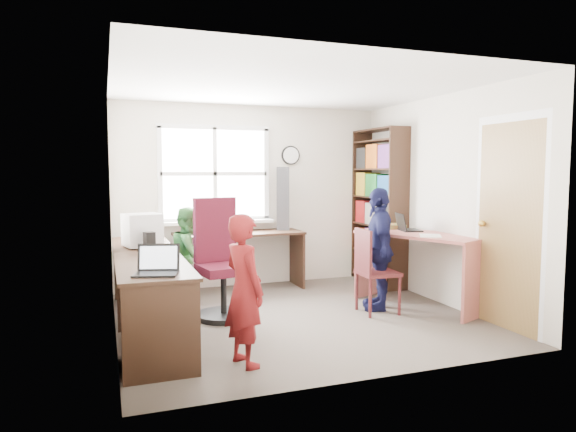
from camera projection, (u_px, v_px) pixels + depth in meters
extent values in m
cube|color=#463D37|center=(296.00, 318.00, 5.40)|extent=(3.60, 3.40, 0.02)
cube|color=white|center=(296.00, 84.00, 5.19)|extent=(3.60, 3.40, 0.02)
cube|color=beige|center=(251.00, 196.00, 6.90)|extent=(3.60, 0.02, 2.40)
cube|color=beige|center=(380.00, 218.00, 3.69)|extent=(3.60, 0.02, 2.40)
cube|color=beige|center=(111.00, 208.00, 4.69)|extent=(0.02, 3.40, 2.40)
cube|color=beige|center=(443.00, 200.00, 5.90)|extent=(0.02, 3.40, 2.40)
cube|color=white|center=(215.00, 174.00, 6.68)|extent=(1.40, 0.01, 1.20)
cube|color=white|center=(215.00, 174.00, 6.68)|extent=(1.48, 0.04, 1.28)
cube|color=olive|center=(508.00, 227.00, 4.93)|extent=(0.02, 0.82, 2.00)
sphere|color=gold|center=(481.00, 224.00, 5.23)|extent=(0.07, 0.07, 0.07)
cylinder|color=black|center=(291.00, 155.00, 7.01)|extent=(0.26, 0.03, 0.26)
cylinder|color=white|center=(291.00, 155.00, 6.99)|extent=(0.22, 0.01, 0.22)
cube|color=#301E13|center=(146.00, 254.00, 4.93)|extent=(0.60, 2.70, 0.03)
cube|color=#301E13|center=(239.00, 234.00, 6.58)|extent=(1.65, 0.56, 0.03)
cube|color=#301E13|center=(147.00, 293.00, 4.96)|extent=(0.56, 0.03, 0.72)
cube|color=#301E13|center=(162.00, 333.00, 3.72)|extent=(0.56, 0.03, 0.72)
cube|color=#301E13|center=(139.00, 269.00, 6.20)|extent=(0.56, 0.03, 0.72)
cube|color=#301E13|center=(297.00, 259.00, 6.89)|extent=(0.03, 0.52, 0.72)
cube|color=#301E13|center=(157.00, 319.00, 4.07)|extent=(0.54, 0.45, 0.72)
cube|color=#C16A60|center=(421.00, 235.00, 5.81)|extent=(1.17, 1.59, 0.03)
cube|color=#C16A60|center=(478.00, 281.00, 5.33)|extent=(0.59, 0.27, 0.80)
cube|color=#C16A60|center=(372.00, 263.00, 6.36)|extent=(0.59, 0.27, 0.80)
cube|color=#301E13|center=(399.00, 209.00, 6.50)|extent=(0.30, 0.02, 2.10)
cube|color=#301E13|center=(362.00, 205.00, 7.44)|extent=(0.30, 0.02, 2.10)
cube|color=#301E13|center=(380.00, 130.00, 6.88)|extent=(0.30, 1.00, 0.02)
cube|color=#301E13|center=(378.00, 279.00, 7.06)|extent=(0.30, 1.00, 0.02)
cube|color=#301E13|center=(378.00, 253.00, 7.03)|extent=(0.30, 1.00, 0.02)
cube|color=#301E13|center=(379.00, 225.00, 6.99)|extent=(0.30, 1.00, 0.02)
cube|color=#301E13|center=(379.00, 197.00, 6.96)|extent=(0.30, 1.00, 0.02)
cube|color=#301E13|center=(380.00, 169.00, 6.93)|extent=(0.30, 1.00, 0.02)
cube|color=#301E13|center=(380.00, 141.00, 6.89)|extent=(0.30, 1.00, 0.02)
cube|color=#A51719|center=(390.00, 272.00, 6.76)|extent=(0.25, 0.28, 0.27)
cube|color=#174C8D|center=(377.00, 267.00, 7.06)|extent=(0.25, 0.30, 0.29)
cube|color=#1C752A|center=(367.00, 263.00, 7.34)|extent=(0.25, 0.26, 0.30)
cube|color=gold|center=(390.00, 244.00, 6.73)|extent=(0.25, 0.28, 0.30)
cube|color=#662F75|center=(378.00, 240.00, 7.03)|extent=(0.25, 0.30, 0.32)
cube|color=#D46117|center=(367.00, 239.00, 7.31)|extent=(0.25, 0.26, 0.29)
cube|color=black|center=(391.00, 214.00, 6.70)|extent=(0.25, 0.28, 0.32)
cube|color=beige|center=(378.00, 214.00, 7.00)|extent=(0.25, 0.30, 0.29)
cube|color=#A51719|center=(368.00, 211.00, 7.28)|extent=(0.25, 0.26, 0.30)
cube|color=#174C8D|center=(391.00, 187.00, 6.66)|extent=(0.25, 0.28, 0.29)
cube|color=#1C752A|center=(379.00, 185.00, 6.96)|extent=(0.25, 0.30, 0.30)
cube|color=gold|center=(368.00, 184.00, 7.24)|extent=(0.25, 0.26, 0.32)
cube|color=#662F75|center=(392.00, 156.00, 6.63)|extent=(0.25, 0.28, 0.30)
cube|color=#D46117|center=(379.00, 156.00, 6.93)|extent=(0.25, 0.30, 0.32)
cube|color=black|center=(368.00, 158.00, 7.21)|extent=(0.25, 0.26, 0.29)
cylinder|color=black|center=(224.00, 315.00, 5.36)|extent=(0.67, 0.67, 0.05)
cylinder|color=black|center=(224.00, 293.00, 5.34)|extent=(0.07, 0.07, 0.43)
cube|color=#470D1B|center=(223.00, 269.00, 5.32)|extent=(0.55, 0.55, 0.09)
cube|color=#470D1B|center=(215.00, 229.00, 5.48)|extent=(0.46, 0.16, 0.68)
cylinder|color=#4B191A|center=(370.00, 298.00, 5.35)|extent=(0.04, 0.04, 0.43)
cylinder|color=#4B191A|center=(399.00, 296.00, 5.45)|extent=(0.04, 0.04, 0.43)
cylinder|color=#4B191A|center=(357.00, 291.00, 5.68)|extent=(0.04, 0.04, 0.43)
cylinder|color=#4B191A|center=(384.00, 289.00, 5.78)|extent=(0.04, 0.04, 0.43)
cube|color=#4B191A|center=(378.00, 273.00, 5.55)|extent=(0.42, 0.42, 0.04)
cube|color=#4B191A|center=(363.00, 251.00, 5.47)|extent=(0.05, 0.38, 0.47)
cube|color=silver|center=(143.00, 246.00, 5.31)|extent=(0.30, 0.26, 0.02)
cube|color=silver|center=(142.00, 230.00, 5.29)|extent=(0.42, 0.39, 0.33)
cube|color=#3F72F2|center=(159.00, 229.00, 5.39)|extent=(0.07, 0.27, 0.24)
cube|color=black|center=(156.00, 274.00, 3.87)|extent=(0.37, 0.31, 0.02)
cube|color=black|center=(159.00, 257.00, 3.99)|extent=(0.33, 0.14, 0.21)
cube|color=white|center=(158.00, 258.00, 3.98)|extent=(0.28, 0.12, 0.17)
cube|color=black|center=(410.00, 230.00, 6.05)|extent=(0.28, 0.34, 0.02)
cube|color=black|center=(401.00, 222.00, 6.03)|extent=(0.12, 0.31, 0.20)
cube|color=#3F72F2|center=(401.00, 222.00, 6.03)|extent=(0.10, 0.27, 0.16)
cube|color=black|center=(149.00, 242.00, 5.04)|extent=(0.12, 0.12, 0.19)
cube|color=black|center=(139.00, 234.00, 5.65)|extent=(0.12, 0.12, 0.19)
cube|color=black|center=(283.00, 199.00, 6.82)|extent=(0.21, 0.19, 0.84)
cube|color=red|center=(392.00, 226.00, 6.30)|extent=(0.33, 0.33, 0.05)
cube|color=silver|center=(151.00, 264.00, 4.34)|extent=(0.23, 0.31, 0.00)
cube|color=silver|center=(430.00, 236.00, 5.58)|extent=(0.36, 0.39, 0.00)
imported|color=#317C3F|center=(218.00, 221.00, 6.50)|extent=(0.19, 0.16, 0.31)
imported|color=maroon|center=(244.00, 290.00, 4.03)|extent=(0.40, 0.50, 1.20)
imported|color=#2E6E2C|center=(190.00, 256.00, 5.89)|extent=(0.60, 0.67, 1.12)
imported|color=#12143A|center=(379.00, 249.00, 5.69)|extent=(0.61, 0.86, 1.35)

